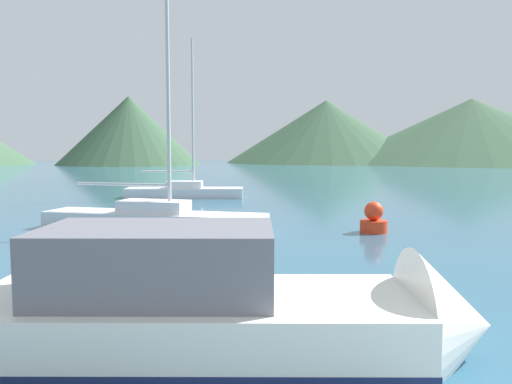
# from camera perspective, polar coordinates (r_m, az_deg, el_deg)

# --- Properties ---
(motorboat_near) EXTENTS (6.75, 2.79, 2.24)m
(motorboat_near) POSITION_cam_1_polar(r_m,az_deg,el_deg) (6.47, -2.21, -13.80)
(motorboat_near) COLOR white
(motorboat_near) RESTS_ON ground_plane
(sailboat_inner) EXTENTS (7.45, 3.97, 11.41)m
(sailboat_inner) POSITION_cam_1_polar(r_m,az_deg,el_deg) (16.58, -11.55, -2.62)
(sailboat_inner) COLOR silver
(sailboat_inner) RESTS_ON ground_plane
(sailboat_middle) EXTENTS (6.44, 2.24, 8.50)m
(sailboat_middle) POSITION_cam_1_polar(r_m,az_deg,el_deg) (27.41, -8.14, 0.22)
(sailboat_middle) COLOR silver
(sailboat_middle) RESTS_ON ground_plane
(buoy_marker) EXTENTS (0.85, 0.85, 0.98)m
(buoy_marker) POSITION_cam_1_polar(r_m,az_deg,el_deg) (16.12, 13.30, -3.10)
(buoy_marker) COLOR red
(buoy_marker) RESTS_ON ground_plane
(hill_central) EXTENTS (24.47, 24.47, 11.80)m
(hill_central) POSITION_cam_1_polar(r_m,az_deg,el_deg) (89.58, -14.30, 6.84)
(hill_central) COLOR #38563D
(hill_central) RESTS_ON ground_plane
(hill_east) EXTENTS (39.92, 39.92, 12.42)m
(hill_east) POSITION_cam_1_polar(r_m,az_deg,el_deg) (101.75, 7.98, 6.86)
(hill_east) COLOR #38563D
(hill_east) RESTS_ON ground_plane
(hill_far_east) EXTENTS (52.10, 52.10, 12.14)m
(hill_far_east) POSITION_cam_1_polar(r_m,az_deg,el_deg) (102.84, 23.34, 6.41)
(hill_far_east) COLOR #38563D
(hill_far_east) RESTS_ON ground_plane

